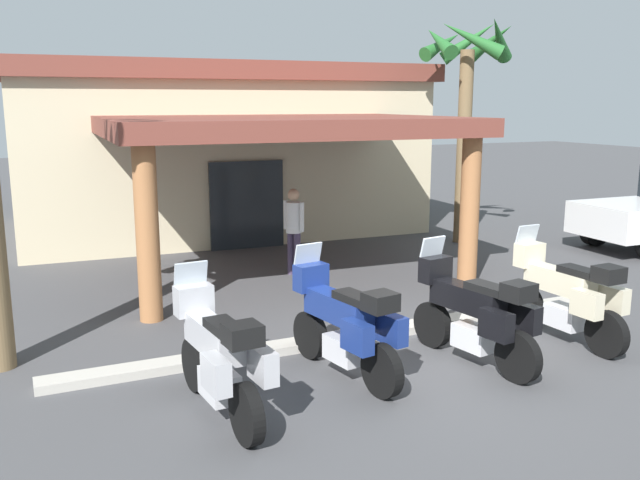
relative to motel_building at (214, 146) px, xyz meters
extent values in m
plane|color=#424244|center=(-0.13, -11.00, -2.26)|extent=(80.00, 80.00, 0.00)
cube|color=beige|center=(0.01, 0.26, -0.27)|extent=(10.48, 7.05, 3.98)
cube|color=#1E2328|center=(-0.13, -3.11, -1.21)|extent=(1.80, 0.17, 2.10)
cube|color=brown|center=(-0.23, -5.67, 0.75)|extent=(7.05, 5.52, 0.35)
cylinder|color=#9E663D|center=(-3.34, -7.76, -0.84)|extent=(0.37, 0.37, 2.83)
cylinder|color=#9E663D|center=(2.69, -8.01, -0.84)|extent=(0.37, 0.37, 2.83)
cube|color=brown|center=(0.01, 0.26, 1.94)|extent=(10.90, 7.46, 0.44)
cylinder|color=black|center=(-3.38, -10.75, -1.93)|extent=(0.19, 0.67, 0.66)
cylinder|color=black|center=(-3.25, -12.30, -1.93)|extent=(0.19, 0.67, 0.66)
cube|color=silver|center=(-3.32, -11.55, -1.89)|extent=(0.37, 0.58, 0.32)
cube|color=#B2B2B7|center=(-3.33, -11.40, -1.38)|extent=(0.40, 1.17, 0.34)
cube|color=black|center=(-3.30, -11.75, -1.16)|extent=(0.33, 0.62, 0.10)
cube|color=#B2B2B7|center=(-3.38, -10.77, -1.11)|extent=(0.46, 0.28, 0.36)
cube|color=#B2BCC6|center=(-3.39, -10.69, -0.83)|extent=(0.41, 0.15, 0.36)
cube|color=#B2B2B7|center=(-3.52, -12.17, -1.50)|extent=(0.22, 0.45, 0.36)
cube|color=#B2B2B7|center=(-3.01, -12.13, -1.50)|extent=(0.22, 0.45, 0.36)
cube|color=black|center=(-3.26, -12.25, -1.09)|extent=(0.39, 0.35, 0.22)
cylinder|color=black|center=(-1.67, -10.35, -1.93)|extent=(0.25, 0.67, 0.66)
cylinder|color=black|center=(-1.42, -11.88, -1.93)|extent=(0.25, 0.67, 0.66)
cube|color=silver|center=(-1.54, -11.14, -1.89)|extent=(0.41, 0.60, 0.32)
cube|color=navy|center=(-1.57, -10.99, -1.38)|extent=(0.48, 1.18, 0.34)
cube|color=black|center=(-1.51, -11.33, -1.16)|extent=(0.37, 0.64, 0.10)
cube|color=navy|center=(-1.67, -10.37, -1.11)|extent=(0.47, 0.31, 0.36)
cube|color=#B2BCC6|center=(-1.68, -10.29, -0.83)|extent=(0.41, 0.18, 0.36)
cube|color=navy|center=(-1.70, -11.77, -1.50)|extent=(0.25, 0.46, 0.36)
cube|color=navy|center=(-1.19, -11.68, -1.50)|extent=(0.25, 0.46, 0.36)
cube|color=black|center=(-1.43, -11.83, -1.09)|extent=(0.41, 0.37, 0.22)
cylinder|color=black|center=(0.10, -10.67, -1.93)|extent=(0.24, 0.67, 0.66)
cylinder|color=black|center=(0.35, -12.21, -1.93)|extent=(0.24, 0.67, 0.66)
cube|color=silver|center=(0.23, -11.46, -1.89)|extent=(0.40, 0.60, 0.32)
cube|color=black|center=(0.21, -11.32, -1.38)|extent=(0.48, 1.18, 0.34)
cube|color=black|center=(0.26, -11.66, -1.16)|extent=(0.37, 0.64, 0.10)
cube|color=black|center=(0.11, -10.69, -1.11)|extent=(0.47, 0.31, 0.36)
cube|color=#B2BCC6|center=(0.09, -10.62, -0.83)|extent=(0.41, 0.18, 0.36)
cube|color=black|center=(0.07, -12.10, -1.50)|extent=(0.25, 0.46, 0.36)
cube|color=black|center=(0.58, -12.02, -1.50)|extent=(0.25, 0.46, 0.36)
cube|color=black|center=(0.34, -12.16, -1.09)|extent=(0.41, 0.37, 0.22)
cylinder|color=black|center=(1.97, -10.49, -1.93)|extent=(0.17, 0.67, 0.66)
cylinder|color=black|center=(2.04, -12.04, -1.93)|extent=(0.17, 0.67, 0.66)
cube|color=silver|center=(2.00, -11.29, -1.89)|extent=(0.35, 0.57, 0.32)
cube|color=beige|center=(2.00, -11.14, -1.38)|extent=(0.35, 1.16, 0.34)
cube|color=black|center=(2.01, -11.49, -1.16)|extent=(0.31, 0.61, 0.10)
cube|color=beige|center=(1.97, -10.51, -1.11)|extent=(0.45, 0.26, 0.36)
cube|color=#B2BCC6|center=(1.96, -10.43, -0.83)|extent=(0.41, 0.14, 0.36)
cube|color=beige|center=(1.77, -11.90, -1.50)|extent=(0.20, 0.45, 0.36)
cube|color=beige|center=(2.29, -11.88, -1.50)|extent=(0.20, 0.45, 0.36)
cube|color=black|center=(2.04, -11.99, -1.09)|extent=(0.37, 0.34, 0.22)
cylinder|color=#3F334C|center=(-0.07, -6.07, -1.82)|extent=(0.14, 0.14, 0.88)
cylinder|color=#3F334C|center=(-0.14, -5.91, -1.82)|extent=(0.14, 0.14, 0.88)
cylinder|color=white|center=(-0.11, -5.99, -1.07)|extent=(0.32, 0.32, 0.62)
cylinder|color=white|center=(-0.01, -6.19, -1.04)|extent=(0.09, 0.09, 0.59)
cylinder|color=white|center=(-0.20, -5.79, -1.04)|extent=(0.09, 0.09, 0.59)
sphere|color=tan|center=(-0.11, -5.99, -0.61)|extent=(0.24, 0.24, 0.24)
cylinder|color=black|center=(7.73, -6.39, -1.86)|extent=(0.81, 0.28, 0.80)
cylinder|color=brown|center=(4.99, -4.64, 0.09)|extent=(0.34, 0.34, 4.69)
cone|color=#236028|center=(5.72, -4.52, 2.64)|extent=(0.60, 1.52, 0.99)
cone|color=#236028|center=(5.44, -4.05, 2.69)|extent=(1.36, 1.15, 1.13)
cone|color=#236028|center=(4.74, -3.94, 2.61)|extent=(1.54, 0.85, 0.90)
cone|color=#236028|center=(4.26, -4.51, 2.63)|extent=(0.61, 1.53, 0.96)
cone|color=#236028|center=(4.62, -5.28, 2.64)|extent=(1.47, 1.06, 0.98)
cone|color=#236028|center=(5.45, -5.22, 2.67)|extent=(1.36, 1.19, 1.08)
cube|color=#ADA89E|center=(-0.66, -9.97, -2.20)|extent=(9.09, 0.36, 0.12)
camera|label=1|loc=(-5.28, -18.51, 1.21)|focal=38.31mm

